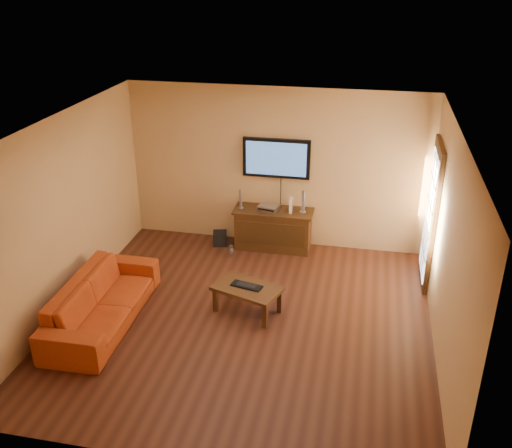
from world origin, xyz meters
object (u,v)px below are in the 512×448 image
(coffee_table, at_px, (247,290))
(sofa, at_px, (101,294))
(speaker_left, at_px, (241,200))
(subwoofer, at_px, (220,238))
(media_console, at_px, (273,229))
(game_console, at_px, (291,205))
(av_receiver, at_px, (269,207))
(speaker_right, at_px, (303,203))
(television, at_px, (276,158))
(bottle, at_px, (231,251))
(keyboard, at_px, (247,286))

(coffee_table, relative_size, sofa, 0.47)
(speaker_left, distance_m, subwoofer, 0.82)
(media_console, xyz_separation_m, game_console, (0.29, -0.01, 0.46))
(sofa, height_order, av_receiver, sofa)
(speaker_right, bearing_deg, coffee_table, -103.88)
(sofa, height_order, speaker_right, speaker_right)
(television, xyz_separation_m, bottle, (-0.63, -0.66, -1.44))
(bottle, bearing_deg, speaker_left, 80.38)
(speaker_right, bearing_deg, media_console, -177.60)
(speaker_right, distance_m, subwoofer, 1.60)
(sofa, xyz_separation_m, bottle, (1.24, 2.19, -0.33))
(television, distance_m, coffee_table, 2.52)
(speaker_right, bearing_deg, av_receiver, -179.35)
(game_console, relative_size, keyboard, 0.51)
(speaker_right, height_order, av_receiver, speaker_right)
(television, xyz_separation_m, sofa, (-1.87, -2.84, -1.11))
(subwoofer, bearing_deg, media_console, -9.84)
(speaker_left, relative_size, av_receiver, 0.99)
(media_console, height_order, speaker_left, speaker_left)
(sofa, xyz_separation_m, av_receiver, (1.79, 2.64, 0.31))
(media_console, xyz_separation_m, speaker_left, (-0.56, -0.02, 0.50))
(sofa, distance_m, bottle, 2.54)
(media_console, xyz_separation_m, keyboard, (-0.02, -1.99, 0.06))
(av_receiver, bearing_deg, speaker_left, -161.41)
(av_receiver, relative_size, bottle, 1.60)
(coffee_table, height_order, keyboard, keyboard)
(av_receiver, distance_m, subwoofer, 1.05)
(coffee_table, xyz_separation_m, bottle, (-0.62, 1.56, -0.25))
(media_console, xyz_separation_m, speaker_right, (0.49, 0.02, 0.52))
(television, bearing_deg, speaker_right, -21.27)
(coffee_table, bearing_deg, subwoofer, 115.16)
(media_console, relative_size, keyboard, 2.88)
(sofa, bearing_deg, speaker_right, -42.77)
(coffee_table, relative_size, speaker_right, 2.76)
(sofa, distance_m, keyboard, 1.96)
(subwoofer, xyz_separation_m, bottle, (0.29, -0.38, -0.02))
(coffee_table, relative_size, speaker_left, 3.16)
(speaker_left, height_order, bottle, speaker_left)
(game_console, bearing_deg, sofa, -132.01)
(speaker_left, distance_m, av_receiver, 0.49)
(speaker_right, bearing_deg, bottle, -157.43)
(coffee_table, distance_m, subwoofer, 2.16)
(speaker_right, bearing_deg, subwoofer, -176.67)
(bottle, bearing_deg, subwoofer, 127.48)
(coffee_table, distance_m, keyboard, 0.07)
(coffee_table, xyz_separation_m, speaker_left, (-0.55, 1.98, 0.51))
(media_console, distance_m, speaker_left, 0.75)
(speaker_right, distance_m, keyboard, 2.13)
(media_console, bearing_deg, keyboard, -90.55)
(television, relative_size, coffee_table, 1.07)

